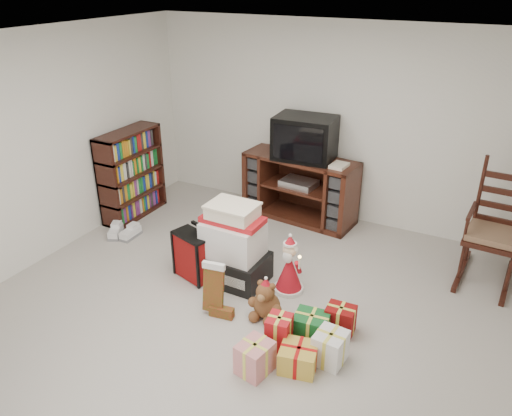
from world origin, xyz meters
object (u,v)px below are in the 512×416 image
Objects in this scene: santa_figurine at (289,270)px; sneaker_pair at (123,232)px; tv_stand at (300,188)px; rocking_chair at (492,239)px; crt_television at (305,138)px; bookshelf at (132,176)px; mrs_claus_figurine at (220,254)px; teddy_bear at (266,302)px; gift_pile at (233,248)px; red_suitcase at (193,256)px; gift_cluster at (303,340)px.

sneaker_pair is at bearing 177.51° from santa_figurine.
rocking_chair is (2.35, -0.38, 0.03)m from tv_stand.
santa_figurine is (-1.77, -1.23, -0.21)m from rocking_chair.
tv_stand is 0.69m from crt_television.
bookshelf is (-2.00, -0.94, 0.14)m from tv_stand.
santa_figurine reaches higher than mrs_claus_figurine.
santa_figurine is 0.83m from mrs_claus_figurine.
bookshelf is 2.85m from teddy_bear.
mrs_claus_figurine is (-0.83, -0.00, -0.04)m from santa_figurine.
gift_pile is 0.75m from teddy_bear.
teddy_bear is at bearing -79.71° from crt_television.
mrs_claus_figurine is at bearing 148.53° from teddy_bear.
teddy_bear is 2.36m from crt_television.
crt_television is (0.04, -0.01, 0.69)m from tv_stand.
gift_pile is 0.45m from red_suitcase.
teddy_bear is 0.37× the size of gift_cluster.
crt_television reaches higher than gift_cluster.
bookshelf reaches higher than teddy_bear.
tv_stand is 2.46× the size of red_suitcase.
mrs_claus_figurine is at bearing 149.11° from gift_cluster.
tv_stand is at bearing 173.88° from rocking_chair.
santa_figurine is 0.84× the size of crt_television.
red_suitcase is at bearing -165.90° from santa_figurine.
tv_stand is 1.31× the size of bookshelf.
gift_pile is 0.82× the size of gift_cluster.
rocking_chair is at bearing 25.42° from mrs_claus_figurine.
bookshelf is at bearing 165.45° from santa_figurine.
bookshelf is 1.88× the size of red_suitcase.
red_suitcase is 1.57× the size of sneaker_pair.
mrs_claus_figurine reaches higher than gift_cluster.
mrs_claus_figurine is 1.53m from gift_cluster.
rocking_chair reaches higher than santa_figurine.
red_suitcase is (1.57, -0.92, -0.29)m from bookshelf.
rocking_chair reaches higher than sneaker_pair.
rocking_chair reaches higher than red_suitcase.
mrs_claus_figurine is at bearing 71.45° from red_suitcase.
red_suitcase is at bearing -97.10° from tv_stand.
tv_stand is 2.64m from gift_cluster.
mrs_claus_figurine is at bearing 160.21° from gift_pile.
rocking_chair is 2.42m from gift_cluster.
santa_figurine is (1.00, 0.25, -0.02)m from red_suitcase.
crt_television is at bearing 104.04° from teddy_bear.
rocking_chair is 3.39× the size of teddy_bear.
mrs_claus_figurine is (-2.60, -1.23, -0.24)m from rocking_chair.
crt_television is at bearing 24.48° from bookshelf.
bookshelf is at bearing -159.28° from crt_television.
tv_stand is at bearing 24.64° from sneaker_pair.
teddy_bear reaches higher than sneaker_pair.
mrs_claus_figurine is (-0.82, 0.50, 0.04)m from teddy_bear.
rocking_chair is at bearing 44.86° from red_suitcase.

